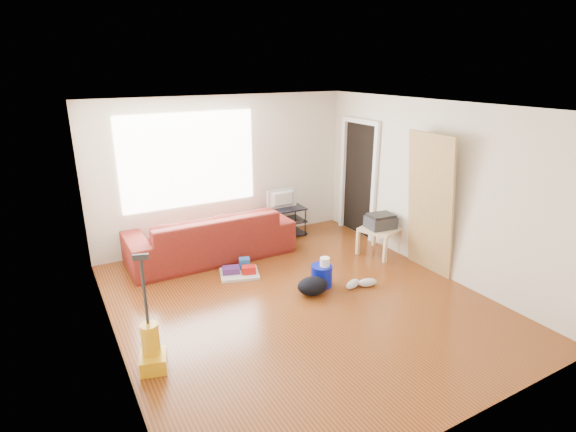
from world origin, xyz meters
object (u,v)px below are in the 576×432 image
sofa (212,257)px  backpack (312,294)px  bucket (321,285)px  vacuum (152,348)px  cleaning_tray (240,271)px  side_table (380,232)px  tv_stand (284,221)px

sofa → backpack: bearing=112.5°
bucket → vacuum: bearing=-164.9°
backpack → cleaning_tray: bearing=125.9°
sofa → side_table: 2.77m
tv_stand → vacuum: (-2.98, -2.65, -0.04)m
sofa → vacuum: vacuum is taller
bucket → cleaning_tray: cleaning_tray is taller
bucket → backpack: 0.28m
side_table → tv_stand: bearing=123.0°
tv_stand → cleaning_tray: bearing=-139.4°
side_table → cleaning_tray: side_table is taller
vacuum → tv_stand: bearing=57.6°
vacuum → side_table: bearing=32.3°
side_table → backpack: size_ratio=1.64×
backpack → tv_stand: bearing=75.7°
sofa → side_table: (2.45, -1.22, 0.38)m
side_table → vacuum: 4.12m
tv_stand → cleaning_tray: 1.75m
tv_stand → bucket: bearing=-102.3°
side_table → bucket: side_table is taller
sofa → side_table: size_ratio=3.69×
sofa → cleaning_tray: (0.14, -0.83, 0.06)m
backpack → vacuum: size_ratio=0.34×
tv_stand → vacuum: size_ratio=0.61×
backpack → vacuum: vacuum is taller
side_table → vacuum: bearing=-163.6°
side_table → bucket: bearing=-161.5°
sofa → vacuum: (-1.50, -2.38, 0.23)m
cleaning_tray → vacuum: vacuum is taller
sofa → cleaning_tray: bearing=99.6°
bucket → cleaning_tray: size_ratio=0.45×
side_table → bucket: size_ratio=2.33×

